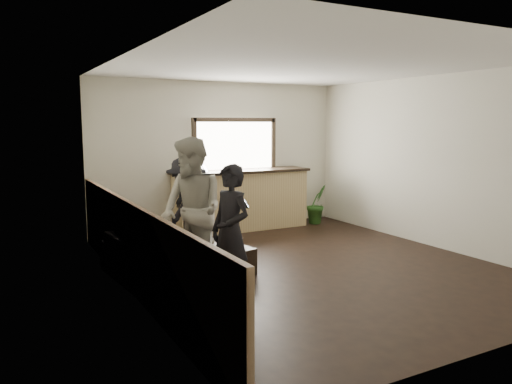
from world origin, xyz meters
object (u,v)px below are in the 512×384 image
bar_counter (241,196)px  potted_plant (317,204)px  coffee_table (226,258)px  person_d (193,199)px  sofa (154,261)px  cup_a (211,241)px  person_c (187,213)px  person_b (192,211)px  person_a (231,231)px  cup_b (239,241)px

bar_counter → potted_plant: size_ratio=3.39×
coffee_table → person_d: bearing=86.9°
sofa → cup_a: (0.87, 0.21, 0.11)m
person_c → person_b: bearing=-15.3°
bar_counter → person_a: size_ratio=1.73×
person_b → person_c: person_b is taller
potted_plant → person_b: bearing=-146.5°
cup_b → person_a: 1.12m
coffee_table → person_b: person_b is taller
bar_counter → sofa: (-2.45, -2.42, -0.34)m
person_d → bar_counter: bearing=177.0°
coffee_table → person_a: size_ratio=0.52×
cup_a → person_a: bearing=-101.2°
cup_a → person_d: person_d is taller
person_b → person_c: 0.73m
sofa → person_b: bearing=-117.8°
sofa → cup_b: (1.21, 0.01, 0.11)m
person_a → person_c: person_c is taller
bar_counter → coffee_table: size_ratio=3.33×
cup_a → potted_plant: bearing=31.9°
sofa → person_d: size_ratio=1.26×
coffee_table → sofa: bearing=-176.7°
sofa → person_a: person_a is taller
bar_counter → person_a: (-1.80, -3.31, 0.14)m
person_b → sofa: bearing=-126.0°
potted_plant → person_c: size_ratio=0.51×
potted_plant → cup_b: bearing=-142.6°
person_c → person_d: bearing=154.0°
sofa → person_b: size_ratio=1.09×
person_a → cup_b: bearing=132.6°
potted_plant → person_b: size_ratio=0.43×
potted_plant → bar_counter: bearing=172.5°
cup_a → person_a: 1.19m
coffee_table → potted_plant: potted_plant is taller
sofa → person_d: person_d is taller
person_a → person_d: 2.37m
person_d → person_b: bearing=29.2°
cup_b → person_a: person_a is taller
coffee_table → cup_a: bearing=135.2°
person_b → person_d: person_b is taller
bar_counter → person_d: 1.67m
person_c → person_d: size_ratio=0.97×
cup_a → person_a: size_ratio=0.07×
cup_b → person_a: (-0.56, -0.90, 0.37)m
sofa → person_d: bearing=-42.3°
sofa → potted_plant: size_ratio=2.56×
person_d → potted_plant: bearing=155.5°
coffee_table → potted_plant: bearing=35.2°
cup_b → person_c: bearing=139.6°
person_a → person_b: (-0.20, 0.70, 0.15)m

